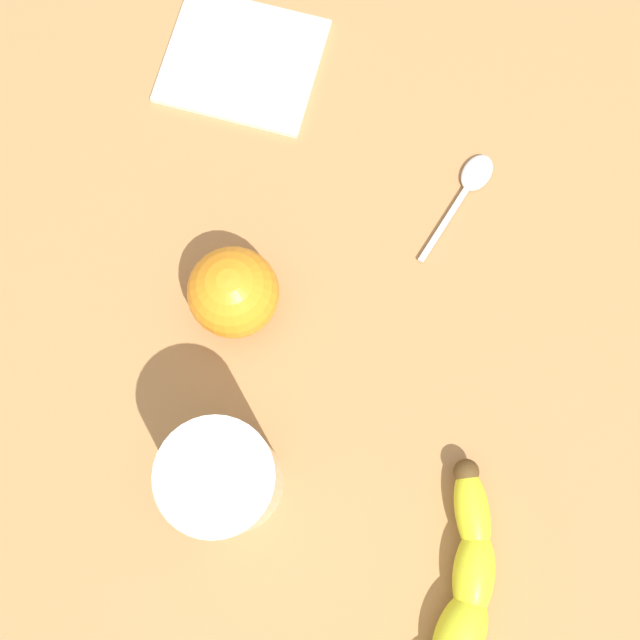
% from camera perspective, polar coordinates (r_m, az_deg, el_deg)
% --- Properties ---
extents(wooden_tabletop, '(1.20, 1.20, 0.03)m').
position_cam_1_polar(wooden_tabletop, '(0.68, 1.54, -2.65)').
color(wooden_tabletop, '#AE7A49').
rests_on(wooden_tabletop, ground).
extents(banana, '(0.25, 0.07, 0.04)m').
position_cam_1_polar(banana, '(0.65, 8.80, -20.56)').
color(banana, yellow).
rests_on(banana, wooden_tabletop).
extents(smoothie_glass, '(0.08, 0.08, 0.12)m').
position_cam_1_polar(smoothie_glass, '(0.61, -6.67, -11.00)').
color(smoothie_glass, silver).
rests_on(smoothie_glass, wooden_tabletop).
extents(orange_fruit, '(0.07, 0.07, 0.07)m').
position_cam_1_polar(orange_fruit, '(0.65, -6.06, 1.92)').
color(orange_fruit, orange).
rests_on(orange_fruit, wooden_tabletop).
extents(teaspoon, '(0.11, 0.03, 0.01)m').
position_cam_1_polar(teaspoon, '(0.72, 10.61, 9.63)').
color(teaspoon, silver).
rests_on(teaspoon, wooden_tabletop).
extents(folded_napkin, '(0.13, 0.15, 0.01)m').
position_cam_1_polar(folded_napkin, '(0.76, -5.45, 17.54)').
color(folded_napkin, white).
rests_on(folded_napkin, wooden_tabletop).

